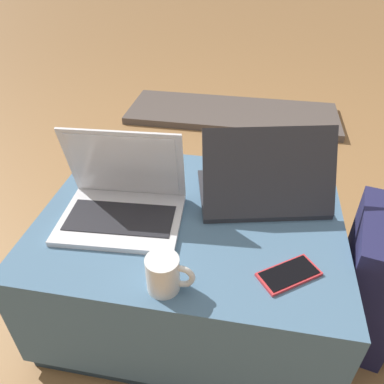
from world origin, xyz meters
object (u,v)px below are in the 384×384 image
Objects in this scene: laptop_far at (263,186)px; cell_phone at (289,274)px; coffee_mug at (165,274)px; laptop_near at (122,200)px; backpack at (374,282)px.

cell_phone is at bearing 91.16° from laptop_far.
laptop_near is at bearing 127.10° from coffee_mug.
laptop_near is 3.10× the size of coffee_mug.
laptop_far is 2.58× the size of cell_phone.
cell_phone is 0.39m from backpack.
laptop_near reaches higher than backpack.
backpack reaches higher than cell_phone.
laptop_near is at bearing 104.77° from backpack.
laptop_near is 0.84× the size of laptop_far.
coffee_mug is at bearing 47.78° from laptop_far.
backpack is 0.68m from coffee_mug.
backpack is at bearing 25.85° from coffee_mug.
laptop_near reaches higher than laptop_far.
coffee_mug is at bearing -109.03° from cell_phone.
coffee_mug is at bearing 127.82° from backpack.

